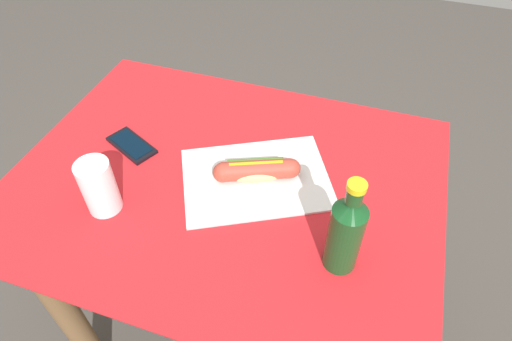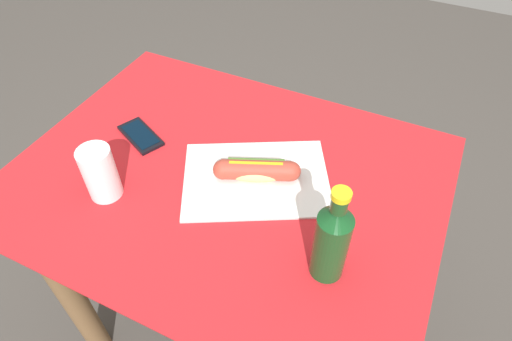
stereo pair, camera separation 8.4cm
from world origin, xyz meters
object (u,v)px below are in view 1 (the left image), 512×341
Objects in this scene: drinking_cup at (99,187)px; cell_phone at (132,145)px; hot_dog at (256,170)px; soda_bottle at (346,232)px.

cell_phone is at bearing 103.25° from drinking_cup.
cell_phone is (-0.33, 0.01, -0.03)m from hot_dog.
drinking_cup is at bearing -76.75° from cell_phone.
drinking_cup is (0.05, -0.19, 0.06)m from cell_phone.
soda_bottle is (0.23, -0.16, 0.07)m from hot_dog.
soda_bottle is 1.77× the size of drinking_cup.
drinking_cup reaches higher than hot_dog.
hot_dog is 0.34m from drinking_cup.
drinking_cup is (-0.52, -0.02, -0.03)m from soda_bottle.
soda_bottle reaches higher than drinking_cup.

